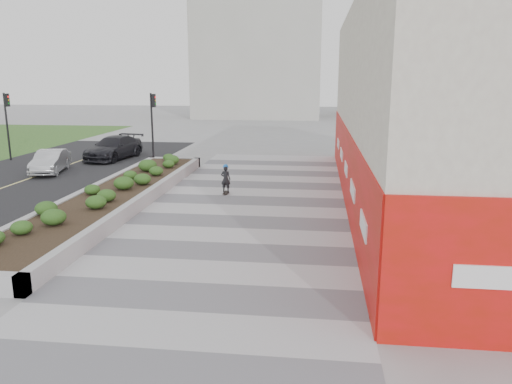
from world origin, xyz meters
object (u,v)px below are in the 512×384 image
skateboarder (226,179)px  traffic_signal_far (7,116)px  car_silver (50,162)px  planter (114,194)px  car_dark (114,148)px  traffic_signal_near (153,117)px

skateboarder → traffic_signal_far: bearing=151.9°
car_silver → planter: bearing=-58.5°
traffic_signal_far → planter: bearing=-42.5°
planter → traffic_signal_far: size_ratio=4.29×
car_silver → car_dark: car_dark is taller
car_silver → car_dark: 5.23m
planter → traffic_signal_near: traffic_signal_near is taller
planter → skateboarder: (4.24, 2.34, 0.27)m
traffic_signal_near → car_dark: (-2.92, 0.72, -2.04)m
planter → traffic_signal_far: traffic_signal_far is taller
traffic_signal_far → skateboarder: 17.12m
planter → car_silver: (-6.22, 6.24, 0.20)m
traffic_signal_near → skateboarder: traffic_signal_near is taller
traffic_signal_far → car_silver: bearing=-38.7°
planter → car_dark: 12.15m
traffic_signal_near → skateboarder: (5.97, -8.16, -2.07)m
planter → car_dark: (-4.65, 11.22, 0.30)m
traffic_signal_near → car_silver: size_ratio=1.11×
traffic_signal_near → traffic_signal_far: (-9.20, -0.50, 0.00)m
car_dark → skateboarder: bearing=-36.6°
traffic_signal_far → car_silver: (4.70, -3.76, -2.14)m
skateboarder → car_silver: skateboarder is taller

